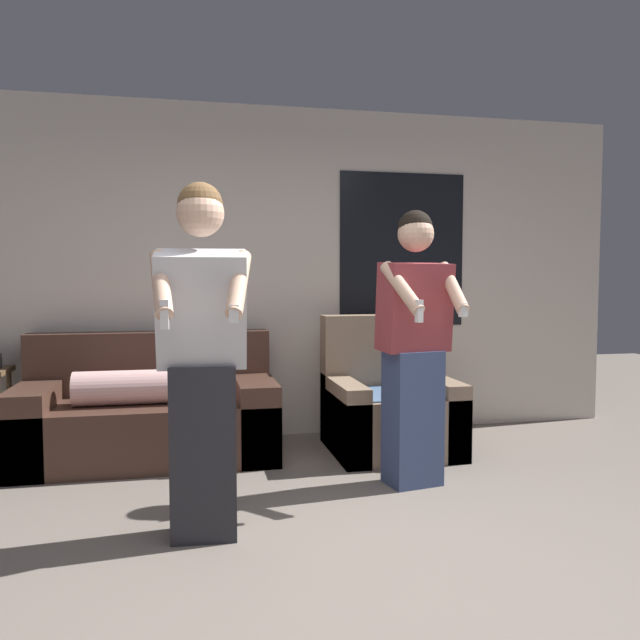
{
  "coord_description": "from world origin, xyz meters",
  "views": [
    {
      "loc": [
        -0.64,
        -2.47,
        1.3
      ],
      "look_at": [
        0.08,
        0.94,
        1.07
      ],
      "focal_mm": 35.0,
      "sensor_mm": 36.0,
      "label": 1
    }
  ],
  "objects": [
    {
      "name": "person_left",
      "position": [
        -0.58,
        0.64,
        0.91
      ],
      "size": [
        0.5,
        0.52,
        1.77
      ],
      "color": "#28282D",
      "rests_on": "ground_plane"
    },
    {
      "name": "couch",
      "position": [
        -0.93,
        2.18,
        0.31
      ],
      "size": [
        1.8,
        0.9,
        0.9
      ],
      "color": "#472D23",
      "rests_on": "ground_plane"
    },
    {
      "name": "armchair",
      "position": [
        0.84,
        2.01,
        0.32
      ],
      "size": [
        0.91,
        0.87,
        1.01
      ],
      "color": "#937A60",
      "rests_on": "ground_plane"
    },
    {
      "name": "person_right",
      "position": [
        0.74,
        1.2,
        0.88
      ],
      "size": [
        0.49,
        0.53,
        1.73
      ],
      "color": "#384770",
      "rests_on": "ground_plane"
    },
    {
      "name": "ground_plane",
      "position": [
        0.0,
        0.0,
        0.0
      ],
      "size": [
        14.0,
        14.0,
        0.0
      ],
      "primitive_type": "plane",
      "color": "slate"
    },
    {
      "name": "wall_back",
      "position": [
        0.02,
        2.66,
        1.35
      ],
      "size": [
        6.14,
        0.07,
        2.7
      ],
      "color": "silver",
      "rests_on": "ground_plane"
    }
  ]
}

